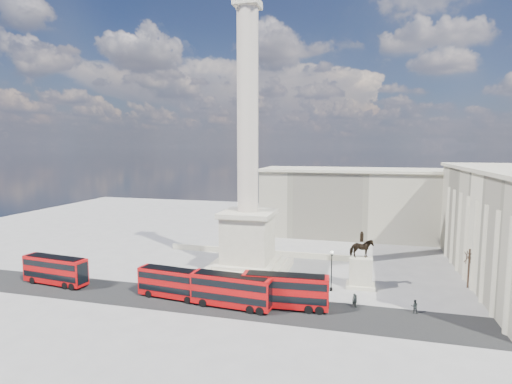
{
  "coord_description": "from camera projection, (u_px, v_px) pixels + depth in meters",
  "views": [
    {
      "loc": [
        19.02,
        -60.98,
        21.97
      ],
      "look_at": [
        2.3,
        1.86,
        14.58
      ],
      "focal_mm": 28.0,
      "sensor_mm": 36.0,
      "label": 1
    }
  ],
  "objects": [
    {
      "name": "equestrian_statue",
      "position": [
        361.0,
        268.0,
        62.33
      ],
      "size": [
        4.34,
        3.25,
        8.94
      ],
      "color": "#B9B39A",
      "rests_on": "ground"
    },
    {
      "name": "balustrade_wall",
      "position": [
        263.0,
        252.0,
        81.19
      ],
      "size": [
        40.0,
        0.6,
        1.1
      ],
      "primitive_type": "cube",
      "color": "#B9B39A",
      "rests_on": "ground"
    },
    {
      "name": "nelsons_column",
      "position": [
        248.0,
        199.0,
        69.24
      ],
      "size": [
        14.0,
        14.0,
        49.85
      ],
      "color": "beige",
      "rests_on": "ground"
    },
    {
      "name": "red_bus_b",
      "position": [
        232.0,
        290.0,
        54.59
      ],
      "size": [
        11.53,
        3.51,
        4.61
      ],
      "rotation": [
        0.0,
        0.0,
        -0.08
      ],
      "color": "#AF080A",
      "rests_on": "ground"
    },
    {
      "name": "red_bus_c",
      "position": [
        286.0,
        291.0,
        54.25
      ],
      "size": [
        11.85,
        3.43,
        4.75
      ],
      "rotation": [
        0.0,
        0.0,
        0.06
      ],
      "color": "#AF080A",
      "rests_on": "ground"
    },
    {
      "name": "bare_tree_mid",
      "position": [
        469.0,
        256.0,
        61.94
      ],
      "size": [
        1.72,
        1.72,
        6.51
      ],
      "rotation": [
        0.0,
        0.0,
        0.11
      ],
      "color": "#332319",
      "rests_on": "ground"
    },
    {
      "name": "victorian_lamp",
      "position": [
        332.0,
        267.0,
        60.68
      ],
      "size": [
        0.54,
        0.54,
        6.29
      ],
      "rotation": [
        0.0,
        0.0,
        0.16
      ],
      "color": "black",
      "rests_on": "ground"
    },
    {
      "name": "pedestrian_walking",
      "position": [
        355.0,
        300.0,
        54.83
      ],
      "size": [
        0.79,
        0.62,
        1.91
      ],
      "primitive_type": "imported",
      "rotation": [
        0.0,
        0.0,
        0.27
      ],
      "color": "black",
      "rests_on": "ground"
    },
    {
      "name": "building_northeast",
      "position": [
        365.0,
        202.0,
        98.25
      ],
      "size": [
        51.0,
        17.0,
        16.6
      ],
      "color": "beige",
      "rests_on": "ground"
    },
    {
      "name": "ground",
      "position": [
        240.0,
        280.0,
        65.89
      ],
      "size": [
        180.0,
        180.0,
        0.0
      ],
      "primitive_type": "plane",
      "color": "gray",
      "rests_on": "ground"
    },
    {
      "name": "red_bus_a",
      "position": [
        174.0,
        283.0,
        57.92
      ],
      "size": [
        10.96,
        3.59,
        4.37
      ],
      "rotation": [
        0.0,
        0.0,
        -0.11
      ],
      "color": "#AF080A",
      "rests_on": "ground"
    },
    {
      "name": "asphalt_road",
      "position": [
        253.0,
        307.0,
        55.01
      ],
      "size": [
        120.0,
        9.0,
        0.01
      ],
      "primitive_type": "cube",
      "color": "black",
      "rests_on": "ground"
    },
    {
      "name": "red_bus_e",
      "position": [
        56.0,
        270.0,
        63.71
      ],
      "size": [
        11.43,
        3.71,
        4.55
      ],
      "rotation": [
        0.0,
        0.0,
        -0.1
      ],
      "color": "#AF080A",
      "rests_on": "ground"
    },
    {
      "name": "pedestrian_crossing",
      "position": [
        356.0,
        301.0,
        54.77
      ],
      "size": [
        0.63,
        1.1,
        1.77
      ],
      "primitive_type": "imported",
      "rotation": [
        0.0,
        0.0,
        1.77
      ],
      "color": "black",
      "rests_on": "ground"
    },
    {
      "name": "bare_tree_far",
      "position": [
        503.0,
        245.0,
        65.55
      ],
      "size": [
        1.84,
        1.84,
        7.52
      ],
      "rotation": [
        0.0,
        0.0,
        0.21
      ],
      "color": "#332319",
      "rests_on": "ground"
    },
    {
      "name": "pedestrian_standing",
      "position": [
        415.0,
        306.0,
        52.83
      ],
      "size": [
        0.94,
        0.75,
        1.86
      ],
      "primitive_type": "imported",
      "rotation": [
        0.0,
        0.0,
        3.19
      ],
      "color": "black",
      "rests_on": "ground"
    }
  ]
}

